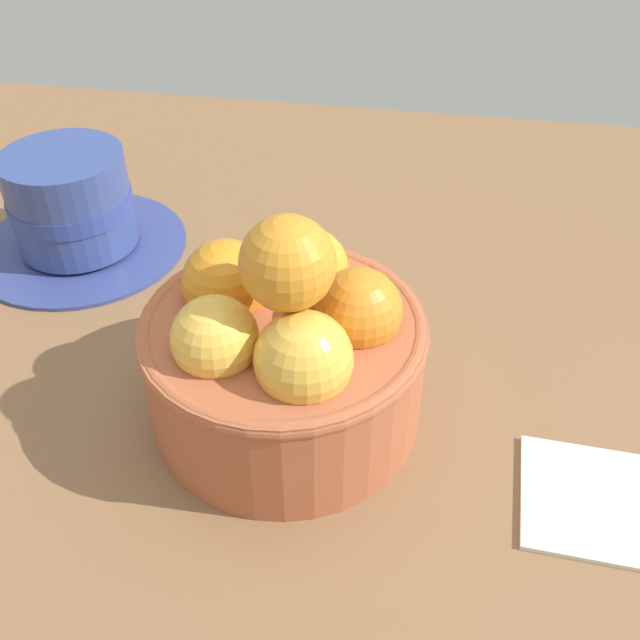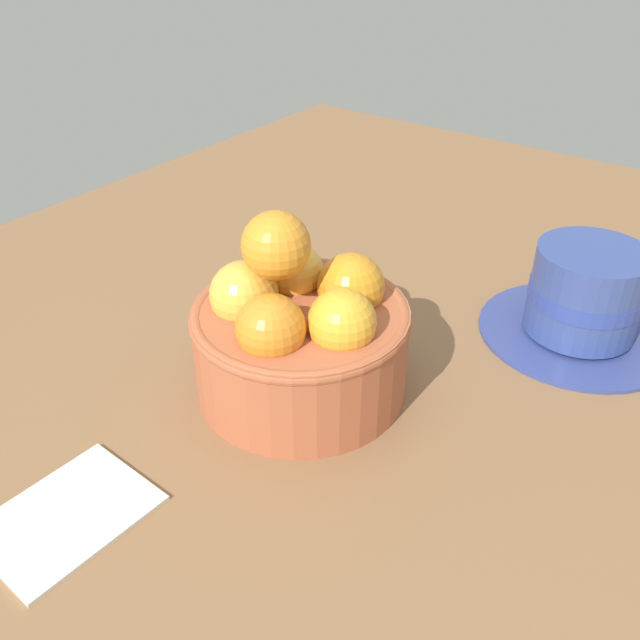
{
  "view_description": "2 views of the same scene",
  "coord_description": "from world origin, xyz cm",
  "views": [
    {
      "loc": [
        -6.78,
        27.9,
        30.56
      ],
      "look_at": [
        -1.65,
        -1.77,
        5.63
      ],
      "focal_mm": 40.5,
      "sensor_mm": 36.0,
      "label": 1
    },
    {
      "loc": [
        -30.28,
        -23.91,
        31.17
      ],
      "look_at": [
        1.93,
        -0.23,
        4.94
      ],
      "focal_mm": 37.74,
      "sensor_mm": 36.0,
      "label": 2
    }
  ],
  "objects": [
    {
      "name": "terracotta_bowl",
      "position": [
        -0.03,
        0.06,
        4.86
      ],
      "size": [
        15.22,
        15.22,
        13.73
      ],
      "color": "#AD5938",
      "rests_on": "ground_plane"
    },
    {
      "name": "folded_napkin",
      "position": [
        -17.69,
        3.62,
        0.3
      ],
      "size": [
        9.62,
        7.57,
        0.6
      ],
      "primitive_type": "cube",
      "rotation": [
        0.0,
        0.0,
        -0.05
      ],
      "color": "white",
      "rests_on": "ground_plane"
    },
    {
      "name": "coffee_cup",
      "position": [
        18.73,
        -13.9,
        3.39
      ],
      "size": [
        15.63,
        15.63,
        7.65
      ],
      "color": "#354184",
      "rests_on": "ground_plane"
    },
    {
      "name": "ground_plane",
      "position": [
        0.0,
        0.0,
        -1.6
      ],
      "size": [
        121.71,
        86.13,
        3.19
      ],
      "primitive_type": "cube",
      "color": "brown"
    }
  ]
}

